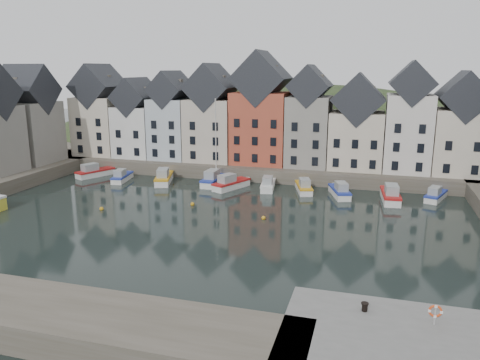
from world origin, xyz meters
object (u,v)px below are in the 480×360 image
at_px(boat_a, 94,172).
at_px(mooring_bollard, 365,306).
at_px(boat_d, 214,179).
at_px(life_ring_post, 435,312).

bearing_deg(boat_a, mooring_bollard, -15.36).
distance_m(boat_d, life_ring_post, 45.57).
relative_size(boat_d, mooring_bollard, 23.14).
bearing_deg(boat_d, mooring_bollard, -55.19).
xyz_separation_m(boat_a, life_ring_post, (47.08, -36.55, 2.14)).
bearing_deg(mooring_bollard, boat_d, 122.04).
bearing_deg(mooring_bollard, life_ring_post, -7.42).
height_order(boat_a, life_ring_post, life_ring_post).
xyz_separation_m(boat_a, boat_d, (20.31, 0.28, 0.12)).
bearing_deg(life_ring_post, mooring_bollard, 172.58).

